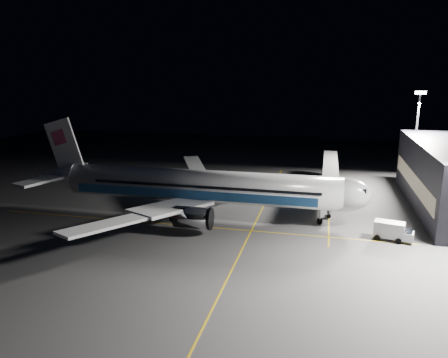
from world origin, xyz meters
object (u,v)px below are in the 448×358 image
(airliner, at_px, (195,186))
(service_truck, at_px, (393,231))
(baggage_tug, at_px, (216,191))
(jet_bridge, at_px, (330,174))
(safety_cone_a, at_px, (238,202))
(safety_cone_c, at_px, (198,205))
(floodlight_mast_north, at_px, (417,129))
(safety_cone_b, at_px, (206,199))

(airliner, bearing_deg, service_truck, -8.97)
(service_truck, xyz_separation_m, baggage_tug, (-31.92, 18.00, -0.71))
(jet_bridge, height_order, safety_cone_a, jet_bridge)
(service_truck, height_order, safety_cone_c, service_truck)
(service_truck, bearing_deg, jet_bridge, 125.03)
(airliner, bearing_deg, safety_cone_c, 101.99)
(jet_bridge, relative_size, safety_cone_a, 67.30)
(safety_cone_c, bearing_deg, service_truck, -16.06)
(floodlight_mast_north, relative_size, safety_cone_c, 32.57)
(floodlight_mast_north, bearing_deg, baggage_tug, -154.86)
(baggage_tug, relative_size, safety_cone_a, 5.90)
(service_truck, bearing_deg, baggage_tug, 163.84)
(jet_bridge, bearing_deg, safety_cone_a, -150.38)
(safety_cone_b, xyz_separation_m, safety_cone_c, (-0.54, -4.17, 0.04))
(floodlight_mast_north, distance_m, service_truck, 39.62)
(airliner, xyz_separation_m, safety_cone_c, (-0.95, 4.48, -4.85))
(service_truck, distance_m, safety_cone_b, 35.53)
(baggage_tug, height_order, safety_cone_b, baggage_tug)
(baggage_tug, relative_size, safety_cone_c, 4.75)
(airliner, distance_m, baggage_tug, 13.62)
(baggage_tug, xyz_separation_m, safety_cone_c, (-1.36, -8.42, -0.50))
(service_truck, distance_m, safety_cone_c, 34.65)
(jet_bridge, xyz_separation_m, safety_cone_b, (-23.49, -9.41, -4.30))
(safety_cone_a, distance_m, safety_cone_c, 8.03)
(airliner, distance_m, floodlight_mast_north, 52.56)
(airliner, distance_m, safety_cone_b, 9.94)
(floodlight_mast_north, height_order, safety_cone_c, floodlight_mast_north)
(floodlight_mast_north, bearing_deg, airliner, -142.09)
(airliner, height_order, jet_bridge, airliner)
(jet_bridge, distance_m, baggage_tug, 23.55)
(floodlight_mast_north, relative_size, safety_cone_b, 37.04)
(safety_cone_b, bearing_deg, safety_cone_c, -97.35)
(baggage_tug, xyz_separation_m, safety_cone_a, (5.66, -4.51, -0.56))
(jet_bridge, height_order, safety_cone_c, jet_bridge)
(airliner, xyz_separation_m, safety_cone_a, (6.07, 8.39, -4.91))
(baggage_tug, relative_size, safety_cone_b, 5.40)
(safety_cone_a, xyz_separation_m, safety_cone_b, (-6.48, 0.26, 0.02))
(floodlight_mast_north, relative_size, baggage_tug, 6.86)
(jet_bridge, distance_m, safety_cone_a, 20.04)
(safety_cone_a, bearing_deg, safety_cone_c, -150.90)
(baggage_tug, bearing_deg, service_truck, -54.08)
(safety_cone_a, relative_size, safety_cone_c, 0.80)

